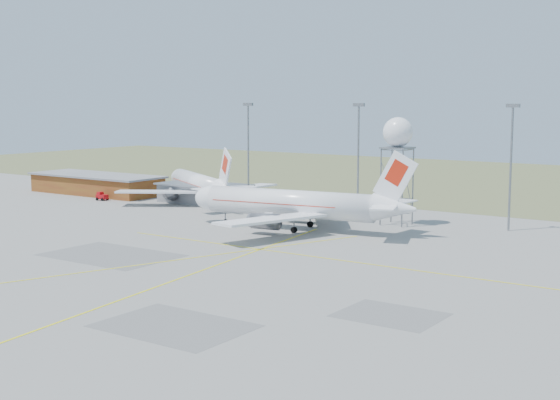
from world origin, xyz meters
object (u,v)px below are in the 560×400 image
Objects in this scene: radar_tower at (397,165)px; fire_truck at (285,206)px; airliner_main at (294,204)px; baggage_tug at (102,197)px; airliner_far at (200,185)px.

radar_tower is 2.13× the size of fire_truck.
radar_tower reaches higher than airliner_main.
fire_truck reaches higher than baggage_tug.
fire_truck is 43.42m from baggage_tug.
airliner_main is 19.20m from radar_tower.
airliner_main is at bearing -12.99° from baggage_tug.
radar_tower is 24.06m from fire_truck.
baggage_tug is (-65.49, -6.40, -9.57)m from radar_tower.
airliner_main reaches higher than fire_truck.
radar_tower is 66.50m from baggage_tug.
radar_tower is at bearing 0.60° from baggage_tug.
airliner_main reaches higher than airliner_far.
fire_truck is at bearing 2.26° from baggage_tug.
airliner_far is at bearing -33.90° from airliner_main.
airliner_main is 2.17× the size of radar_tower.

